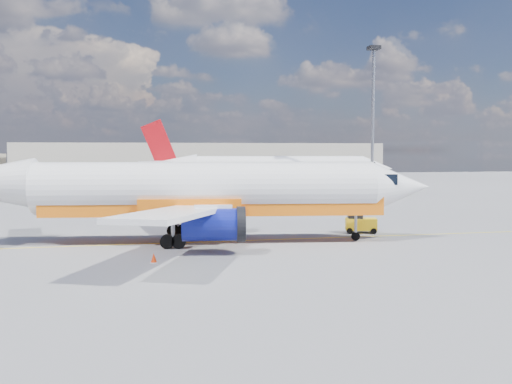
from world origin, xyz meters
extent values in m
plane|color=slate|center=(0.00, 0.00, 0.00)|extent=(240.00, 240.00, 0.00)
cube|color=yellow|center=(0.00, 3.00, 0.01)|extent=(70.00, 0.15, 0.01)
cube|color=beige|center=(5.00, 75.00, 4.00)|extent=(70.00, 14.00, 8.00)
cylinder|color=white|center=(-3.39, 2.91, 3.94)|extent=(24.39, 7.10, 3.73)
cone|color=white|center=(10.71, 0.89, 3.94)|extent=(4.87, 4.31, 3.73)
cube|color=black|center=(9.20, 1.11, 4.55)|extent=(2.20, 2.76, 0.77)
cube|color=orange|center=(-2.85, 2.83, 2.68)|extent=(24.30, 6.45, 1.31)
cube|color=white|center=(-3.93, 10.73, 2.96)|extent=(4.83, 13.44, 0.88)
cube|color=white|center=(-6.10, -4.45, 2.96)|extent=(8.20, 13.50, 0.88)
cylinder|color=navy|center=(-2.15, 7.71, 1.92)|extent=(4.20, 2.62, 2.08)
cylinder|color=navy|center=(-3.54, -2.05, 1.92)|extent=(4.20, 2.62, 2.08)
cylinder|color=black|center=(-0.41, 7.46, 1.92)|extent=(0.87, 2.36, 2.30)
cylinder|color=black|center=(-1.81, -2.30, 1.92)|extent=(0.87, 2.36, 2.30)
cylinder|color=gray|center=(7.46, 1.36, 1.37)|extent=(0.22, 0.22, 2.30)
cylinder|color=black|center=(7.46, 1.36, 0.31)|extent=(0.64, 0.35, 0.61)
cylinder|color=black|center=(-5.18, 5.82, 0.49)|extent=(1.04, 0.55, 0.99)
cylinder|color=black|center=(-5.93, 0.62, 0.49)|extent=(1.04, 0.55, 0.99)
cylinder|color=white|center=(12.33, 42.56, 3.95)|extent=(24.42, 7.99, 3.73)
cone|color=white|center=(26.36, 40.00, 3.95)|extent=(4.99, 4.46, 3.73)
cone|color=white|center=(-3.32, 45.41, 4.33)|extent=(8.19, 4.86, 3.54)
cube|color=black|center=(24.85, 40.28, 4.55)|extent=(2.29, 2.82, 0.77)
cube|color=white|center=(12.87, 42.46, 2.69)|extent=(24.30, 7.34, 1.32)
cube|color=white|center=(12.09, 50.41, 2.96)|extent=(4.35, 13.37, 0.88)
cube|color=white|center=(9.34, 35.29, 2.96)|extent=(8.62, 13.44, 0.88)
cylinder|color=white|center=(13.76, 47.32, 1.92)|extent=(4.26, 2.76, 2.08)
cylinder|color=white|center=(11.99, 37.60, 1.92)|extent=(4.26, 2.76, 2.08)
cylinder|color=black|center=(15.48, 47.00, 1.92)|extent=(0.95, 2.37, 2.30)
cylinder|color=black|center=(13.71, 37.29, 1.92)|extent=(0.95, 2.37, 2.30)
cube|color=red|center=(-4.94, 45.70, 7.68)|extent=(5.13, 1.25, 6.85)
cube|color=white|center=(-4.31, 49.15, 5.05)|extent=(3.13, 5.76, 0.20)
cube|color=white|center=(-5.57, 42.25, 5.05)|extent=(4.73, 5.97, 0.20)
cylinder|color=gray|center=(23.13, 40.59, 1.37)|extent=(0.23, 0.23, 2.30)
cylinder|color=black|center=(23.13, 40.59, 0.31)|extent=(0.65, 0.37, 0.61)
cylinder|color=black|center=(10.64, 45.54, 0.49)|extent=(1.05, 0.59, 0.99)
cylinder|color=black|center=(9.70, 40.36, 0.49)|extent=(1.05, 0.59, 0.99)
cylinder|color=black|center=(8.64, 5.82, 0.24)|extent=(0.51, 0.32, 0.47)
cylinder|color=black|center=(8.26, 4.56, 0.24)|extent=(0.51, 0.32, 0.47)
cylinder|color=black|center=(10.44, 5.28, 0.24)|extent=(0.51, 0.32, 0.47)
cylinder|color=black|center=(10.07, 4.02, 0.24)|extent=(0.51, 0.32, 0.47)
cube|color=yellow|center=(9.35, 4.92, 0.71)|extent=(2.73, 1.97, 0.94)
cube|color=black|center=(8.90, 5.05, 1.46)|extent=(1.41, 1.41, 0.57)
cube|color=white|center=(-7.37, -4.05, 0.02)|extent=(0.42, 0.42, 0.04)
cone|color=red|center=(-7.37, -4.05, 0.31)|extent=(0.36, 0.36, 0.55)
cylinder|color=gray|center=(23.19, 34.64, 10.01)|extent=(0.44, 0.44, 20.01)
cube|color=black|center=(23.19, 34.64, 20.31)|extent=(1.50, 1.50, 0.50)
camera|label=1|loc=(-8.39, -37.79, 6.63)|focal=40.00mm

